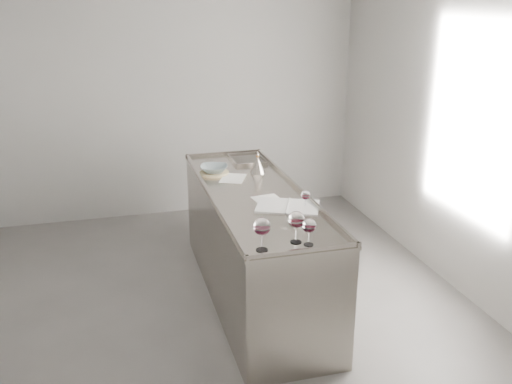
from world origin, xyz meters
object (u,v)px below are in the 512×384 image
object	(u,v)px
wine_glass_middle	(296,221)
notebook	(288,206)
ceramic_bowl	(214,169)
wine_funnel	(258,166)
counter	(254,245)
wine_glass_small	(306,196)
wine_glass_right	(309,226)
wine_glass_left	(262,227)

from	to	relation	value
wine_glass_middle	notebook	bearing A→B (deg)	76.52
ceramic_bowl	wine_funnel	size ratio (longest dim) A/B	1.19
counter	wine_funnel	distance (m)	0.75
ceramic_bowl	wine_glass_middle	bearing A→B (deg)	-82.06
wine_glass_small	wine_funnel	size ratio (longest dim) A/B	0.69
wine_glass_small	ceramic_bowl	world-z (taller)	wine_glass_small
wine_glass_right	ceramic_bowl	bearing A→B (deg)	99.89
wine_glass_left	wine_glass_small	world-z (taller)	wine_glass_left
ceramic_bowl	wine_glass_left	bearing A→B (deg)	-90.78
wine_glass_right	wine_funnel	bearing A→B (deg)	86.52
wine_glass_middle	wine_funnel	bearing A→B (deg)	83.94
wine_glass_right	notebook	bearing A→B (deg)	83.01
wine_glass_small	ceramic_bowl	bearing A→B (deg)	115.63
wine_glass_right	ceramic_bowl	xyz separation A→B (m)	(-0.29, 1.66, -0.08)
wine_glass_right	notebook	distance (m)	0.70
wine_funnel	ceramic_bowl	bearing A→B (deg)	170.10
wine_glass_small	wine_funnel	bearing A→B (deg)	96.38
wine_glass_middle	wine_glass_small	bearing A→B (deg)	64.65
wine_glass_middle	wine_glass_left	bearing A→B (deg)	-166.48
counter	wine_glass_small	xyz separation A→B (m)	(0.27, -0.45, 0.57)
wine_glass_left	wine_glass_small	bearing A→B (deg)	50.66
wine_glass_right	ceramic_bowl	distance (m)	1.68
wine_funnel	wine_glass_left	bearing A→B (deg)	-104.40
notebook	ceramic_bowl	size ratio (longest dim) A/B	2.29
wine_glass_left	ceramic_bowl	distance (m)	1.66
counter	wine_glass_middle	world-z (taller)	wine_glass_middle
wine_funnel	wine_glass_right	bearing A→B (deg)	-93.48
counter	wine_glass_middle	bearing A→B (deg)	-89.73
wine_glass_left	notebook	world-z (taller)	wine_glass_left
wine_glass_right	notebook	size ratio (longest dim) A/B	0.32
wine_glass_middle	wine_glass_right	bearing A→B (deg)	-41.77
counter	wine_glass_small	size ratio (longest dim) A/B	17.03
wine_glass_small	wine_glass_middle	bearing A→B (deg)	-115.35
counter	wine_glass_left	distance (m)	1.27
wine_glass_left	wine_glass_middle	distance (m)	0.25
counter	wine_glass_middle	distance (m)	1.19
wine_funnel	counter	bearing A→B (deg)	-108.23
counter	wine_glass_small	distance (m)	0.78
wine_glass_middle	notebook	distance (m)	0.66
ceramic_bowl	wine_glass_right	bearing A→B (deg)	-80.11
wine_glass_middle	notebook	world-z (taller)	wine_glass_middle
counter	ceramic_bowl	size ratio (longest dim) A/B	9.93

